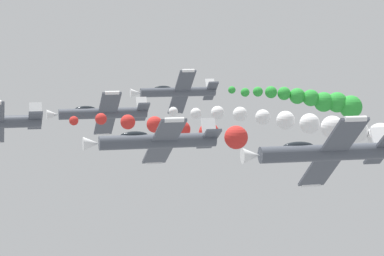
% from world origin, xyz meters
% --- Properties ---
extents(smoke_trail_lead, '(3.83, 15.80, 3.36)m').
position_xyz_m(smoke_trail_lead, '(4.51, -1.22, 95.42)').
color(smoke_trail_lead, red).
extents(airplane_left_inner, '(8.57, 10.35, 4.89)m').
position_xyz_m(airplane_left_inner, '(-6.57, 4.38, 96.29)').
color(airplane_left_inner, '#474C56').
extents(airplane_right_inner, '(8.20, 10.35, 5.54)m').
position_xyz_m(airplane_right_inner, '(16.96, 5.52, 95.84)').
color(airplane_right_inner, '#474C56').
extents(airplane_left_outer, '(7.87, 10.35, 6.02)m').
position_xyz_m(airplane_left_outer, '(-17.90, -4.64, 96.85)').
color(airplane_left_outer, '#474C56').
extents(airplane_right_outer, '(7.75, 10.35, 6.17)m').
position_xyz_m(airplane_right_outer, '(29.35, -5.01, 96.72)').
color(airplane_right_outer, '#474C56').
extents(smoke_trail_right_outer, '(3.77, 16.46, 4.09)m').
position_xyz_m(smoke_trail_right_outer, '(28.19, -22.97, 95.31)').
color(smoke_trail_right_outer, green).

